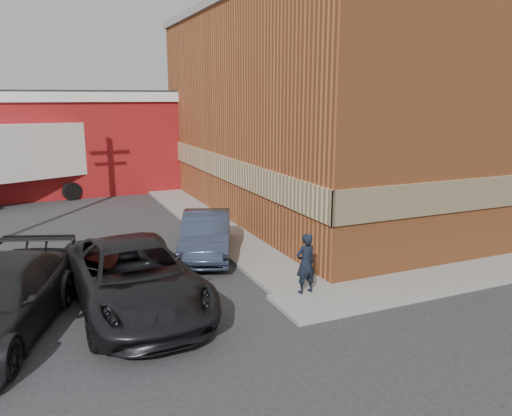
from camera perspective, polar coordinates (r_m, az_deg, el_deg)
name	(u,v)px	position (r m, az deg, el deg)	size (l,w,h in m)	color
ground	(283,296)	(13.69, 3.13, -10.03)	(90.00, 90.00, 0.00)	#28282B
brick_building	(359,109)	(24.76, 11.69, 11.01)	(14.25, 18.25, 9.36)	#A8562B
sidewalk_south	(511,267)	(17.59, 27.10, -6.04)	(16.00, 1.80, 0.12)	gray
sidewalk_west	(203,219)	(21.86, -6.08, -1.23)	(1.80, 18.00, 0.12)	gray
warehouse	(32,141)	(31.36, -24.21, 7.03)	(16.30, 8.30, 5.60)	maroon
man	(306,263)	(13.39, 5.69, -6.32)	(0.60, 0.39, 1.64)	black
sedan	(206,235)	(16.84, -5.71, -3.05)	(1.56, 4.47, 1.47)	#323C53
suv_a	(134,277)	(12.96, -13.75, -7.69)	(2.83, 6.13, 1.70)	black
box_truck	(31,157)	(27.72, -24.30, 5.34)	(8.34, 5.19, 3.97)	silver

